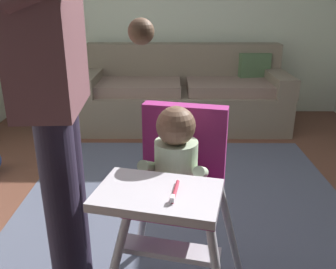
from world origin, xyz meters
TOP-DOWN VIEW (x-y plane):
  - ground at (0.00, 0.00)m, footprint 5.62×6.52m
  - wall_far at (0.00, 2.49)m, footprint 4.82×0.06m
  - area_rug at (0.04, 0.03)m, footprint 2.26×2.70m
  - couch at (0.10, 1.97)m, footprint 2.20×0.86m
  - high_chair at (-0.03, -0.60)m, footprint 0.72×0.82m
  - adult_standing at (-0.47, -0.63)m, footprint 0.53×0.50m
  - side_table at (-1.23, 1.68)m, footprint 0.40×0.40m
  - sippy_cup at (-1.23, 1.68)m, footprint 0.07×0.07m

SIDE VIEW (x-z plane):
  - ground at x=0.00m, z-range -0.10..0.00m
  - area_rug at x=0.04m, z-range 0.00..0.01m
  - couch at x=0.10m, z-range -0.10..0.76m
  - side_table at x=-1.23m, z-range 0.12..0.64m
  - sippy_cup at x=-1.23m, z-range 0.52..0.62m
  - high_chair at x=-0.03m, z-range 0.18..1.15m
  - adult_standing at x=-0.47m, z-range 0.12..1.85m
  - wall_far at x=0.00m, z-range 0.00..2.53m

